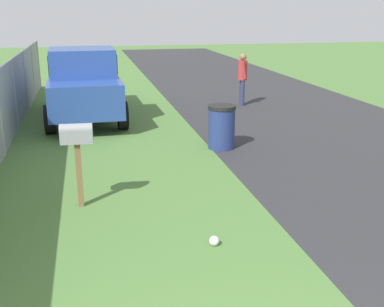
% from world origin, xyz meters
% --- Properties ---
extents(mailbox, '(0.23, 0.52, 1.41)m').
position_xyz_m(mailbox, '(5.31, 1.35, 1.13)').
color(mailbox, brown).
rests_on(mailbox, ground).
extents(pickup_truck, '(5.30, 2.26, 2.09)m').
position_xyz_m(pickup_truck, '(12.00, 1.24, 1.10)').
color(pickup_truck, '#284793').
rests_on(pickup_truck, ground).
extents(trash_bin, '(0.65, 0.65, 1.02)m').
position_xyz_m(trash_bin, '(8.14, -1.86, 0.51)').
color(trash_bin, navy).
rests_on(trash_bin, ground).
extents(pedestrian, '(0.49, 0.30, 1.73)m').
position_xyz_m(pedestrian, '(12.98, -3.93, 1.01)').
color(pedestrian, '#2D3351').
rests_on(pedestrian, ground).
extents(fence_section, '(17.33, 0.07, 1.89)m').
position_xyz_m(fence_section, '(9.81, 3.04, 1.02)').
color(fence_section, '#9EA3A8').
rests_on(fence_section, ground).
extents(litter_bag_near_hydrant, '(0.14, 0.14, 0.14)m').
position_xyz_m(litter_bag_near_hydrant, '(3.49, -0.46, 0.07)').
color(litter_bag_near_hydrant, silver).
rests_on(litter_bag_near_hydrant, ground).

